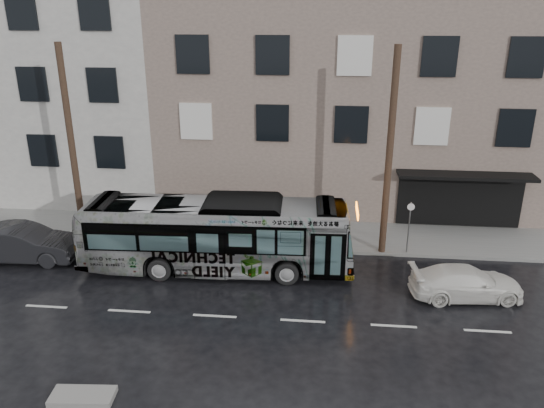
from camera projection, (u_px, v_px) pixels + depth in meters
The scene contains 10 objects.
ground at pixel (227, 282), 21.55m from camera, with size 120.00×120.00×0.00m, color black.
sidewalk at pixel (245, 233), 26.09m from camera, with size 90.00×3.60×0.15m, color gray.
building_taupe at pixel (347, 98), 30.98m from camera, with size 20.00×12.00×11.00m, color gray.
utility_pole_front at pixel (389, 155), 22.38m from camera, with size 0.30×0.30×9.00m, color #453022.
utility_pole_rear at pixel (72, 147), 23.69m from camera, with size 0.30×0.30×9.00m, color #453022.
sign_post at pixel (409, 228), 23.44m from camera, with size 0.06×0.06×2.40m, color slate.
bus at pixel (217, 235), 22.13m from camera, with size 2.66×11.36×3.16m, color #B2B2B2.
white_sedan at pixel (466, 283), 20.28m from camera, with size 1.73×4.26×1.24m, color white.
dark_sedan at pixel (23, 243), 23.19m from camera, with size 1.69×4.86×1.60m, color black.
slush_pile at pixel (83, 396), 15.14m from camera, with size 1.80×0.80×0.18m, color #A1A099.
Camera 1 is at (3.73, -18.77, 10.57)m, focal length 35.00 mm.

